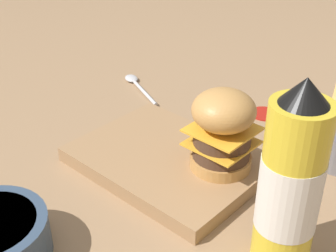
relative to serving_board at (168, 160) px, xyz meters
name	(u,v)px	position (x,y,z in m)	size (l,w,h in m)	color
ground_plane	(141,189)	(0.01, -0.07, -0.01)	(6.00, 6.00, 0.00)	#9E7A56
serving_board	(168,160)	(0.00, 0.00, 0.00)	(0.28, 0.21, 0.02)	#A37A51
burger	(223,129)	(0.08, 0.03, 0.07)	(0.09, 0.09, 0.12)	tan
ketchup_bottle	(290,186)	(0.23, -0.05, 0.10)	(0.07, 0.07, 0.24)	yellow
spoon	(136,83)	(-0.25, 0.17, -0.01)	(0.15, 0.07, 0.01)	silver
ketchup_puddle	(265,113)	(0.02, 0.25, -0.01)	(0.06, 0.06, 0.00)	#B21E14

